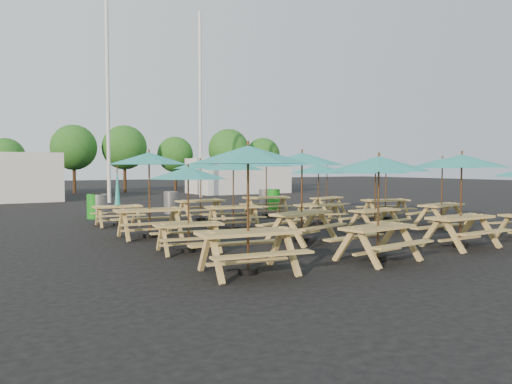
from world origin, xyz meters
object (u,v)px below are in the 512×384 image
picnic_unit_4 (379,169)px  waste_bin_4 (274,199)px  waste_bin_1 (100,206)px  picnic_unit_11 (266,166)px  picnic_unit_15 (327,172)px  picnic_unit_7 (200,167)px  picnic_unit_8 (462,166)px  waste_bin_0 (95,206)px  picnic_unit_3 (118,201)px  picnic_unit_5 (302,164)px  picnic_unit_6 (233,169)px  waste_bin_3 (265,199)px  picnic_unit_0 (248,161)px  picnic_unit_13 (442,167)px  picnic_unit_1 (188,177)px  waste_bin_2 (171,203)px  picnic_unit_14 (386,168)px  picnic_unit_10 (318,172)px  picnic_unit_9 (375,172)px  picnic_unit_2 (149,163)px

picnic_unit_4 → waste_bin_4: (5.07, 11.87, -1.50)m
picnic_unit_4 → waste_bin_1: 12.35m
picnic_unit_11 → waste_bin_4: size_ratio=2.87×
picnic_unit_11 → picnic_unit_15: 3.03m
picnic_unit_7 → picnic_unit_8: picnic_unit_8 is taller
picnic_unit_4 → waste_bin_1: picnic_unit_4 is taller
picnic_unit_7 → waste_bin_0: picnic_unit_7 is taller
picnic_unit_3 → waste_bin_1: picnic_unit_3 is taller
picnic_unit_5 → picnic_unit_15: bearing=28.8°
picnic_unit_8 → waste_bin_1: (-6.03, 11.65, -1.58)m
picnic_unit_3 → picnic_unit_4: 9.77m
picnic_unit_5 → picnic_unit_6: picnic_unit_5 is taller
picnic_unit_8 → waste_bin_3: 12.18m
waste_bin_0 → picnic_unit_0: bearing=-89.4°
picnic_unit_13 → picnic_unit_15: size_ratio=1.08×
picnic_unit_6 → picnic_unit_7: bearing=97.9°
picnic_unit_1 → picnic_unit_13: size_ratio=0.86×
waste_bin_1 → waste_bin_2: 3.14m
picnic_unit_3 → picnic_unit_15: picnic_unit_3 is taller
picnic_unit_8 → picnic_unit_3: bearing=122.8°
picnic_unit_13 → waste_bin_0: 12.82m
waste_bin_0 → waste_bin_2: size_ratio=1.00×
picnic_unit_14 → waste_bin_3: (-1.60, 6.15, -1.49)m
picnic_unit_10 → waste_bin_4: picnic_unit_10 is taller
waste_bin_3 → waste_bin_4: bearing=-52.3°
picnic_unit_4 → picnic_unit_6: (-0.10, 6.31, -0.02)m
picnic_unit_0 → picnic_unit_10: picnic_unit_0 is taller
picnic_unit_11 → picnic_unit_15: bearing=11.0°
picnic_unit_14 → picnic_unit_7: bearing=168.5°
picnic_unit_5 → picnic_unit_13: (5.91, 0.21, -0.09)m
picnic_unit_8 → picnic_unit_14: (3.34, 5.80, -0.09)m
picnic_unit_9 → waste_bin_2: bearing=103.2°
waste_bin_0 → waste_bin_4: same height
picnic_unit_1 → waste_bin_4: picnic_unit_1 is taller
picnic_unit_15 → waste_bin_3: size_ratio=2.49×
picnic_unit_8 → picnic_unit_15: 9.39m
picnic_unit_2 → picnic_unit_11: (6.04, 3.32, -0.07)m
picnic_unit_10 → picnic_unit_15: 4.35m
picnic_unit_5 → picnic_unit_11: picnic_unit_5 is taller
waste_bin_1 → waste_bin_4: same height
picnic_unit_0 → waste_bin_2: bearing=83.0°
picnic_unit_14 → picnic_unit_2: bearing=-163.2°
picnic_unit_2 → picnic_unit_15: picnic_unit_2 is taller
picnic_unit_10 → picnic_unit_14: 3.34m
picnic_unit_9 → waste_bin_2: (-3.09, 9.00, -1.39)m
picnic_unit_3 → picnic_unit_10: (6.09, -3.26, 0.99)m
picnic_unit_11 → waste_bin_0: picnic_unit_11 is taller
picnic_unit_2 → picnic_unit_13: 9.51m
picnic_unit_2 → waste_bin_2: (3.15, 6.40, -1.66)m
picnic_unit_9 → waste_bin_0: size_ratio=2.36×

